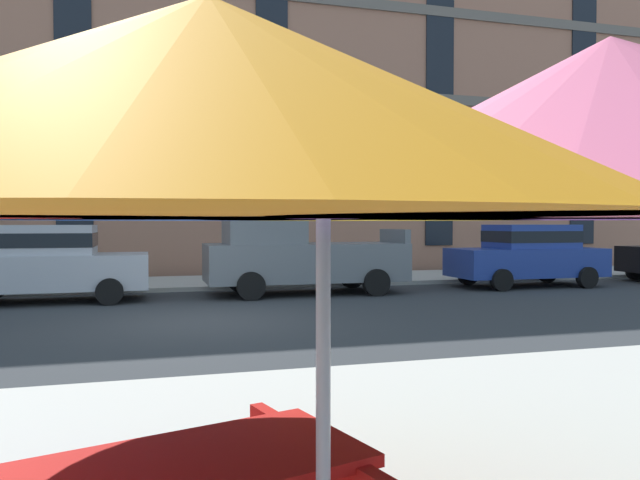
{
  "coord_description": "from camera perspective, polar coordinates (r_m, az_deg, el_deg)",
  "views": [
    {
      "loc": [
        -0.95,
        -11.31,
        1.82
      ],
      "look_at": [
        3.2,
        3.2,
        1.4
      ],
      "focal_mm": 33.86,
      "sensor_mm": 36.0,
      "label": 1
    }
  ],
  "objects": [
    {
      "name": "sedan_blue",
      "position": [
        18.35,
        19.04,
        -1.21
      ],
      "size": [
        4.4,
        1.98,
        1.78
      ],
      "color": "navy",
      "rests_on": "ground"
    },
    {
      "name": "ground_plane",
      "position": [
        11.5,
        -11.12,
        -7.55
      ],
      "size": [
        120.0,
        120.0,
        0.0
      ],
      "primitive_type": "plane",
      "color": "#2D3033"
    },
    {
      "name": "sidewalk_far",
      "position": [
        18.22,
        -12.92,
        -3.99
      ],
      "size": [
        56.0,
        3.6,
        0.12
      ],
      "primitive_type": "cube",
      "color": "#B2ADA3",
      "rests_on": "ground"
    },
    {
      "name": "pickup_gray",
      "position": [
        15.47,
        -2.22,
        -1.34
      ],
      "size": [
        5.1,
        2.12,
        2.2
      ],
      "color": "slate",
      "rests_on": "ground"
    },
    {
      "name": "apartment_building",
      "position": [
        26.72,
        -13.96,
        11.42
      ],
      "size": [
        37.77,
        12.08,
        12.8
      ],
      "color": "#A87056",
      "rests_on": "ground"
    },
    {
      "name": "patio_umbrella",
      "position": [
        2.42,
        0.31,
        7.97
      ],
      "size": [
        4.07,
        3.78,
        2.41
      ],
      "color": "silver",
      "rests_on": "ground"
    },
    {
      "name": "sedan_silver",
      "position": [
        15.21,
        -24.44,
        -1.83
      ],
      "size": [
        4.4,
        1.98,
        1.78
      ],
      "color": "#A8AAB2",
      "rests_on": "ground"
    }
  ]
}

